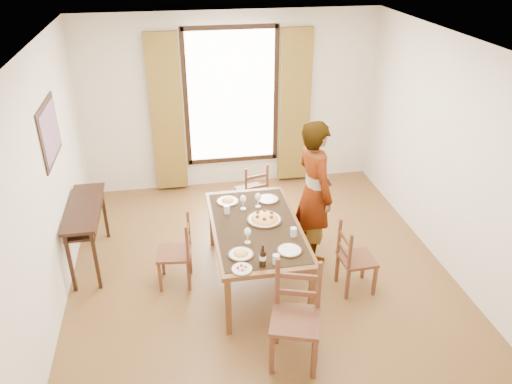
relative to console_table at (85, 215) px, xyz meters
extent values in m
plane|color=#58351B|center=(2.03, -0.60, -0.68)|extent=(5.00, 5.00, 0.00)
cube|color=silver|center=(2.03, 1.90, 0.67)|extent=(4.50, 0.10, 2.70)
cube|color=silver|center=(2.03, -3.10, 0.67)|extent=(4.50, 0.10, 2.70)
cube|color=silver|center=(-0.22, -0.60, 0.67)|extent=(0.10, 5.00, 2.70)
cube|color=silver|center=(4.28, -0.60, 0.67)|extent=(0.10, 5.00, 2.70)
cube|color=white|center=(2.03, -0.60, 2.04)|extent=(4.50, 5.00, 0.04)
cube|color=white|center=(2.03, 1.87, 0.77)|extent=(1.30, 0.04, 2.00)
cube|color=olive|center=(1.05, 1.81, 0.57)|extent=(0.48, 0.10, 2.40)
cube|color=olive|center=(3.01, 1.81, 0.57)|extent=(0.48, 0.10, 2.40)
cube|color=black|center=(-0.21, 0.00, 1.07)|extent=(0.02, 0.86, 0.66)
cube|color=#CA5725|center=(-0.20, 0.00, 1.07)|extent=(0.01, 0.76, 0.56)
cube|color=black|center=(0.00, 0.00, 0.10)|extent=(0.38, 1.20, 0.04)
cube|color=black|center=(0.00, 0.00, -0.02)|extent=(0.34, 1.10, 0.03)
cube|color=black|center=(-0.14, -0.55, -0.30)|extent=(0.04, 0.04, 0.76)
cube|color=black|center=(-0.14, 0.55, -0.30)|extent=(0.04, 0.04, 0.76)
cube|color=black|center=(0.14, -0.55, -0.30)|extent=(0.04, 0.04, 0.76)
cube|color=black|center=(0.14, 0.55, -0.30)|extent=(0.04, 0.04, 0.76)
cube|color=brown|center=(1.95, -0.71, 0.04)|extent=(0.99, 1.78, 0.05)
cube|color=black|center=(1.95, -0.71, 0.07)|extent=(0.91, 1.63, 0.01)
cube|color=brown|center=(1.52, -1.54, -0.33)|extent=(0.06, 0.06, 0.70)
cube|color=brown|center=(1.52, 0.11, -0.33)|extent=(0.06, 0.06, 0.70)
cube|color=brown|center=(2.38, -1.54, -0.33)|extent=(0.06, 0.06, 0.70)
cube|color=brown|center=(2.38, 0.11, -0.33)|extent=(0.06, 0.06, 0.70)
cube|color=brown|center=(1.01, -0.59, -0.28)|extent=(0.42, 0.42, 0.04)
cube|color=brown|center=(0.87, -0.41, -0.48)|extent=(0.04, 0.04, 0.41)
cube|color=brown|center=(1.19, -0.45, -0.48)|extent=(0.04, 0.04, 0.41)
cube|color=brown|center=(0.83, -0.73, -0.48)|extent=(0.04, 0.04, 0.41)
cube|color=brown|center=(1.16, -0.77, -0.48)|extent=(0.04, 0.04, 0.41)
cube|color=brown|center=(1.20, -0.45, -0.05)|extent=(0.03, 0.03, 0.45)
cube|color=brown|center=(1.17, -0.77, -0.05)|extent=(0.03, 0.03, 0.45)
cube|color=brown|center=(1.18, -0.61, -0.14)|extent=(0.06, 0.33, 0.05)
cube|color=brown|center=(1.18, -0.61, 0.02)|extent=(0.06, 0.33, 0.05)
cube|color=brown|center=(2.15, 0.77, -0.28)|extent=(0.47, 0.47, 0.04)
cube|color=brown|center=(2.26, 0.97, -0.48)|extent=(0.04, 0.04, 0.41)
cube|color=brown|center=(2.35, 0.66, -0.48)|extent=(0.04, 0.04, 0.41)
cube|color=brown|center=(1.95, 0.88, -0.48)|extent=(0.04, 0.04, 0.41)
cube|color=brown|center=(2.04, 0.57, -0.48)|extent=(0.04, 0.04, 0.41)
cube|color=brown|center=(2.35, 0.65, -0.05)|extent=(0.03, 0.03, 0.45)
cube|color=brown|center=(2.04, 0.56, -0.05)|extent=(0.03, 0.03, 0.45)
cube|color=brown|center=(2.19, 0.61, -0.14)|extent=(0.32, 0.11, 0.05)
cube|color=brown|center=(2.19, 0.61, 0.02)|extent=(0.32, 0.11, 0.05)
cube|color=brown|center=(2.09, -2.01, -0.20)|extent=(0.57, 0.57, 0.04)
cube|color=brown|center=(1.84, -2.13, -0.44)|extent=(0.04, 0.04, 0.49)
cube|color=brown|center=(1.96, -1.76, -0.44)|extent=(0.04, 0.04, 0.49)
cube|color=brown|center=(2.21, -2.25, -0.44)|extent=(0.04, 0.04, 0.49)
cube|color=brown|center=(2.33, -1.88, -0.44)|extent=(0.04, 0.04, 0.49)
cube|color=brown|center=(1.97, -1.75, 0.07)|extent=(0.04, 0.04, 0.54)
cube|color=brown|center=(2.34, -1.87, 0.07)|extent=(0.04, 0.04, 0.54)
cube|color=brown|center=(2.15, -1.81, -0.03)|extent=(0.38, 0.15, 0.05)
cube|color=brown|center=(2.15, -1.81, 0.16)|extent=(0.38, 0.15, 0.05)
cube|color=brown|center=(3.05, -1.07, -0.28)|extent=(0.39, 0.39, 0.04)
cube|color=brown|center=(3.21, -1.23, -0.48)|extent=(0.04, 0.04, 0.40)
cube|color=brown|center=(2.89, -1.24, -0.48)|extent=(0.04, 0.04, 0.40)
cube|color=brown|center=(3.20, -0.90, -0.48)|extent=(0.04, 0.04, 0.40)
cube|color=brown|center=(2.88, -0.91, -0.48)|extent=(0.04, 0.04, 0.40)
cube|color=brown|center=(2.88, -1.24, -0.05)|extent=(0.03, 0.03, 0.45)
cube|color=brown|center=(2.87, -0.91, -0.05)|extent=(0.03, 0.03, 0.45)
cube|color=brown|center=(2.87, -1.08, -0.14)|extent=(0.03, 0.32, 0.04)
cube|color=brown|center=(2.87, -1.08, 0.02)|extent=(0.03, 0.32, 0.04)
imported|color=#999DA1|center=(2.72, -0.34, 0.22)|extent=(0.83, 0.69, 1.81)
cylinder|color=silver|center=(2.31, -1.00, 0.12)|extent=(0.07, 0.07, 0.10)
cylinder|color=silver|center=(1.66, -0.39, 0.12)|extent=(0.07, 0.07, 0.10)
cylinder|color=silver|center=(2.02, -1.45, 0.12)|extent=(0.07, 0.07, 0.10)
camera|label=1|loc=(1.11, -5.40, 3.03)|focal=35.00mm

